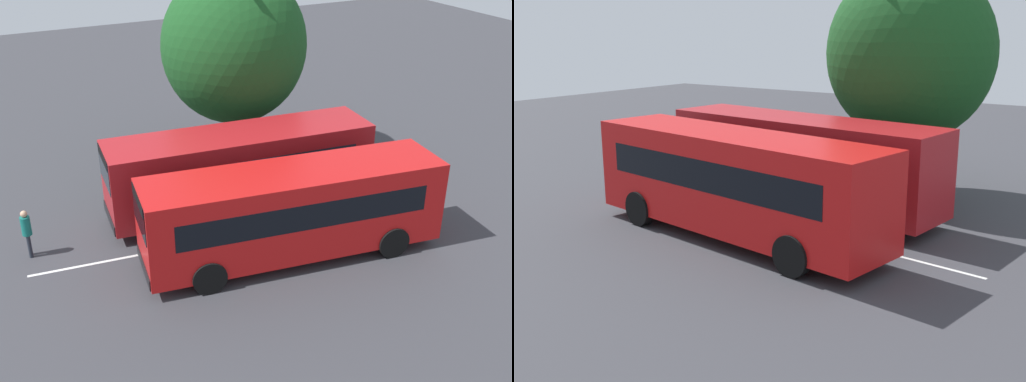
{
  "view_description": "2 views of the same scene",
  "coord_description": "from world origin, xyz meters",
  "views": [
    {
      "loc": [
        8.63,
        17.38,
        11.5
      ],
      "look_at": [
        -0.13,
        0.1,
        1.71
      ],
      "focal_mm": 44.36,
      "sensor_mm": 36.0,
      "label": 1
    },
    {
      "loc": [
        -11.74,
        16.1,
        6.07
      ],
      "look_at": [
        -0.77,
        0.46,
        1.17
      ],
      "focal_mm": 45.36,
      "sensor_mm": 36.0,
      "label": 2
    }
  ],
  "objects": [
    {
      "name": "bus_center_left",
      "position": [
        -0.53,
        1.9,
        1.73
      ],
      "size": [
        10.1,
        3.7,
        3.12
      ],
      "rotation": [
        0.0,
        0.0,
        -0.14
      ],
      "color": "red",
      "rests_on": "ground"
    },
    {
      "name": "ground_plane",
      "position": [
        0.0,
        0.0,
        0.0
      ],
      "size": [
        72.73,
        72.73,
        0.0
      ],
      "primitive_type": "plane",
      "color": "#38383D"
    },
    {
      "name": "lane_stripe_outer_left",
      "position": [
        0.0,
        0.0,
        0.0
      ],
      "size": [
        15.15,
        1.75,
        0.01
      ],
      "primitive_type": "cube",
      "rotation": [
        0.0,
        0.0,
        -0.11
      ],
      "color": "silver",
      "rests_on": "ground"
    },
    {
      "name": "pedestrian",
      "position": [
        7.24,
        -2.01,
        1.01
      ],
      "size": [
        0.35,
        0.35,
        1.72
      ],
      "rotation": [
        0.0,
        0.0,
        3.05
      ],
      "color": "#232833",
      "rests_on": "ground"
    },
    {
      "name": "bus_far_left",
      "position": [
        -0.45,
        -1.85,
        1.73
      ],
      "size": [
        10.06,
        3.31,
        3.12
      ],
      "rotation": [
        0.0,
        0.0,
        -0.1
      ],
      "color": "#AD191E",
      "rests_on": "ground"
    },
    {
      "name": "street_lamp",
      "position": [
        -2.41,
        -6.08,
        4.78
      ],
      "size": [
        1.13,
        2.54,
        8.31
      ],
      "rotation": [
        0.0,
        0.0,
        1.19
      ],
      "color": "gray",
      "rests_on": "ground"
    },
    {
      "name": "depot_tree",
      "position": [
        -2.29,
        -6.11,
        5.1
      ],
      "size": [
        6.12,
        5.51,
        8.33
      ],
      "color": "#4C3823",
      "rests_on": "ground"
    }
  ]
}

